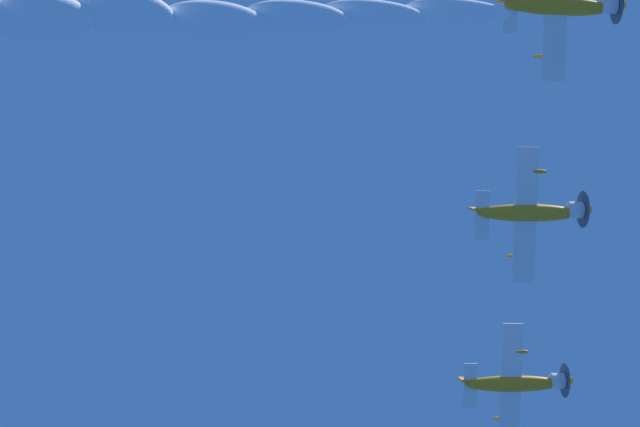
{
  "coord_description": "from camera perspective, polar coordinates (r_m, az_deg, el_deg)",
  "views": [
    {
      "loc": [
        40.52,
        1.28,
        1.6
      ],
      "look_at": [
        4.11,
        -16.15,
        75.95
      ],
      "focal_mm": 81.69,
      "sensor_mm": 36.0,
      "label": 1
    }
  ],
  "objects": [
    {
      "name": "airplane_left_wingman",
      "position": [
        94.03,
        7.71,
        -6.61
      ],
      "size": [
        7.34,
        7.25,
        3.83
      ],
      "color": "orange"
    },
    {
      "name": "airplane_right_wingman",
      "position": [
        86.9,
        8.3,
        0.04
      ],
      "size": [
        7.36,
        7.25,
        3.94
      ],
      "color": "orange"
    },
    {
      "name": "airplane_outer_left",
      "position": [
        83.28,
        9.48,
        8.02
      ],
      "size": [
        7.2,
        7.25,
        4.06
      ],
      "color": "orange"
    },
    {
      "name": "smoke_trail_outer_left",
      "position": [
        79.3,
        -7.44,
        7.64
      ],
      "size": [
        17.47,
        30.39,
        6.93
      ],
      "color": "white"
    }
  ]
}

